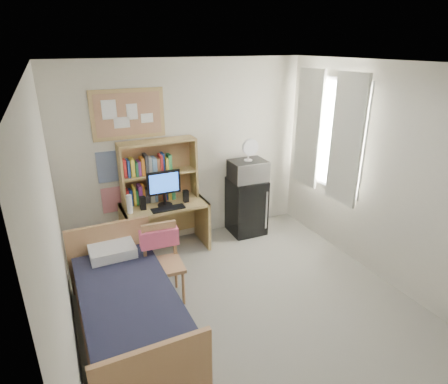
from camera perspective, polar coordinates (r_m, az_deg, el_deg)
name	(u,v)px	position (r m, az deg, el deg)	size (l,w,h in m)	color
floor	(256,318)	(4.30, 4.96, -18.56)	(3.60, 4.20, 0.02)	gray
ceiling	(266,65)	(3.29, 6.49, 18.68)	(3.60, 4.20, 0.02)	white
wall_back	(187,153)	(5.40, -5.67, 5.86)	(3.60, 0.04, 2.60)	beige
wall_left	(58,248)	(3.18, -23.99, -7.84)	(0.04, 4.20, 2.60)	beige
wall_right	(397,181)	(4.72, 24.87, 1.55)	(0.04, 4.20, 2.60)	beige
window_unit	(328,134)	(5.42, 15.53, 8.50)	(0.10, 1.40, 1.70)	white
curtain_left	(346,141)	(5.11, 18.12, 7.45)	(0.04, 0.55, 1.70)	beige
curtain_right	(308,129)	(5.70, 12.72, 9.39)	(0.04, 0.55, 1.70)	beige
bulletin_board	(128,114)	(5.06, -14.39, 11.42)	(0.94, 0.03, 0.64)	#AC7C5A
poster_wave	(109,167)	(5.17, -17.19, 3.67)	(0.30, 0.01, 0.42)	navy
poster_japan	(112,200)	(5.33, -16.64, -1.14)	(0.28, 0.01, 0.36)	#BD2138
desk	(165,227)	(5.34, -8.92, -5.34)	(1.15, 0.58, 0.72)	tan
desk_chair	(164,265)	(4.33, -9.09, -10.95)	(0.45, 0.45, 0.90)	tan
mini_fridge	(246,206)	(5.78, 3.43, -2.13)	(0.51, 0.51, 0.87)	black
bed	(130,313)	(4.05, -14.19, -17.45)	(0.92, 1.84, 0.51)	black
hutch	(159,171)	(5.17, -9.90, 3.15)	(1.04, 0.27, 0.85)	tan
monitor	(164,189)	(5.05, -9.11, 0.45)	(0.45, 0.04, 0.48)	black
keyboard	(168,209)	(5.01, -8.50, -2.51)	(0.44, 0.14, 0.02)	black
speaker_left	(143,203)	(5.04, -12.28, -1.66)	(0.07, 0.07, 0.18)	black
speaker_right	(186,196)	(5.19, -5.84, -0.63)	(0.07, 0.07, 0.17)	black
water_bottle	(129,204)	(4.96, -14.22, -1.81)	(0.07, 0.07, 0.25)	white
hoodie	(159,238)	(4.37, -9.87, -6.86)	(0.44, 0.13, 0.21)	#F45D80
microwave	(248,170)	(5.55, 3.65, 3.30)	(0.52, 0.40, 0.30)	#B8B8BD
desk_fan	(248,151)	(5.47, 3.73, 6.29)	(0.24, 0.24, 0.30)	white
pillow	(112,251)	(4.49, -16.63, -8.62)	(0.50, 0.35, 0.12)	white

